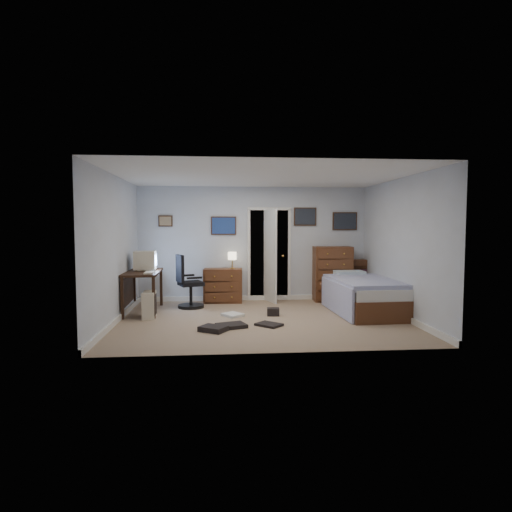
{
  "coord_description": "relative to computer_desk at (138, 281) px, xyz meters",
  "views": [
    {
      "loc": [
        -0.73,
        -7.39,
        1.64
      ],
      "look_at": [
        -0.08,
        0.3,
        1.1
      ],
      "focal_mm": 30.0,
      "sensor_mm": 36.0,
      "label": 1
    }
  ],
  "objects": [
    {
      "name": "low_dresser",
      "position": [
        1.62,
        0.91,
        -0.24
      ],
      "size": [
        0.84,
        0.46,
        0.73
      ],
      "primitive_type": "cube",
      "rotation": [
        0.0,
        0.0,
        -0.06
      ],
      "color": "#582E1B",
      "rests_on": "floor"
    },
    {
      "name": "bed",
      "position": [
        4.28,
        -0.36,
        -0.27
      ],
      "size": [
        1.23,
        2.2,
        0.71
      ],
      "rotation": [
        0.0,
        0.0,
        0.04
      ],
      "color": "#582E1B",
      "rests_on": "floor"
    },
    {
      "name": "media_stack",
      "position": [
        -0.03,
        1.37,
        -0.19
      ],
      "size": [
        0.17,
        0.17,
        0.83
      ],
      "primitive_type": "cube",
      "rotation": [
        0.0,
        0.0,
        0.02
      ],
      "color": "maroon",
      "rests_on": "floor"
    },
    {
      "name": "keyboard",
      "position": [
        0.27,
        -0.35,
        0.19
      ],
      "size": [
        0.17,
        0.42,
        0.03
      ],
      "primitive_type": "cube",
      "rotation": [
        0.0,
        0.0,
        0.03
      ],
      "color": "beige",
      "rests_on": "computer_desk"
    },
    {
      "name": "pc_tower",
      "position": [
        0.3,
        -0.55,
        -0.37
      ],
      "size": [
        0.23,
        0.44,
        0.47
      ],
      "rotation": [
        0.0,
        0.0,
        0.03
      ],
      "color": "beige",
      "rests_on": "floor"
    },
    {
      "name": "crt_monitor",
      "position": [
        0.12,
        0.15,
        0.37
      ],
      "size": [
        0.42,
        0.39,
        0.38
      ],
      "rotation": [
        0.0,
        0.0,
        0.03
      ],
      "color": "beige",
      "rests_on": "computer_desk"
    },
    {
      "name": "table_lamp",
      "position": [
        1.82,
        0.91,
        0.39
      ],
      "size": [
        0.19,
        0.19,
        0.36
      ],
      "rotation": [
        0.0,
        0.0,
        -0.06
      ],
      "color": "gold",
      "rests_on": "low_dresser"
    },
    {
      "name": "computer_desk",
      "position": [
        0.0,
        0.0,
        0.0
      ],
      "size": [
        0.67,
        1.37,
        0.78
      ],
      "rotation": [
        0.0,
        0.0,
        0.03
      ],
      "color": "black",
      "rests_on": "floor"
    },
    {
      "name": "doorway",
      "position": [
        2.64,
        1.41,
        0.4
      ],
      "size": [
        0.96,
        1.12,
        2.05
      ],
      "color": "black",
      "rests_on": "floor"
    },
    {
      "name": "wall_posters",
      "position": [
        2.86,
        1.12,
        1.15
      ],
      "size": [
        4.38,
        0.04,
        0.6
      ],
      "color": "#331E11",
      "rests_on": "floor"
    },
    {
      "name": "headboard_bookcase",
      "position": [
        4.57,
        1.0,
        -0.13
      ],
      "size": [
        1.0,
        0.29,
        0.9
      ],
      "rotation": [
        0.0,
        0.0,
        -0.03
      ],
      "color": "#582E1B",
      "rests_on": "floor"
    },
    {
      "name": "office_chair",
      "position": [
        0.92,
        0.32,
        -0.19
      ],
      "size": [
        0.67,
        0.67,
        1.08
      ],
      "rotation": [
        0.0,
        0.0,
        0.37
      ],
      "color": "black",
      "rests_on": "floor"
    },
    {
      "name": "floor_clutter",
      "position": [
        1.88,
        -1.19,
        -0.57
      ],
      "size": [
        1.44,
        1.55,
        0.14
      ],
      "rotation": [
        0.0,
        0.0,
        -0.35
      ],
      "color": "black",
      "rests_on": "floor"
    },
    {
      "name": "floor",
      "position": [
        2.29,
        -0.86,
        -0.61
      ],
      "size": [
        5.0,
        4.0,
        0.02
      ],
      "primitive_type": "cube",
      "color": "#9F866D",
      "rests_on": "ground"
    },
    {
      "name": "tall_dresser",
      "position": [
        4.01,
        0.89,
        -0.0
      ],
      "size": [
        0.83,
        0.51,
        1.19
      ],
      "primitive_type": "cube",
      "rotation": [
        0.0,
        0.0,
        -0.05
      ],
      "color": "#582E1B",
      "rests_on": "floor"
    }
  ]
}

